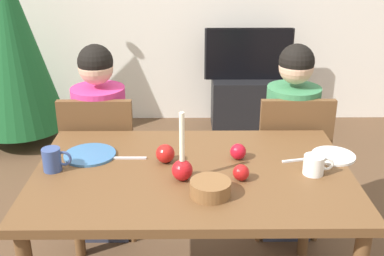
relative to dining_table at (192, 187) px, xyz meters
The scene contains 19 objects.
dining_table is the anchor object (origin of this frame).
chair_left 0.81m from the dining_table, 130.49° to the left, with size 0.40×0.40×0.90m.
chair_right 0.85m from the dining_table, 46.74° to the left, with size 0.40×0.40×0.90m.
person_left_child 0.83m from the dining_table, 129.03° to the left, with size 0.30×0.30×1.17m.
person_right_child 0.86m from the dining_table, 48.22° to the left, with size 0.30×0.30×1.17m.
tv_stand 2.40m from the dining_table, 77.14° to the left, with size 0.64×0.40×0.48m, color black.
tv 2.36m from the dining_table, 77.14° to the left, with size 0.79×0.05×0.46m.
christmas_tree 2.52m from the dining_table, 126.24° to the left, with size 0.79×0.79×1.72m.
candle_centerpiece 0.17m from the dining_table, 117.94° to the right, with size 0.09×0.09×0.31m.
plate_left 0.51m from the dining_table, 162.60° to the left, with size 0.24×0.24×0.01m, color teal.
plate_right 0.68m from the dining_table, 11.04° to the left, with size 0.20×0.20×0.01m, color white.
mug_left 0.63m from the dining_table, behind, with size 0.13×0.08×0.10m.
mug_right 0.54m from the dining_table, ahead, with size 0.13×0.09×0.09m.
fork_left 0.34m from the dining_table, 158.66° to the left, with size 0.18×0.01×0.01m, color silver.
fork_right 0.52m from the dining_table, 10.55° to the left, with size 0.18×0.01×0.01m, color silver.
bowl_walnuts 0.25m from the dining_table, 71.79° to the right, with size 0.17×0.17×0.06m, color brown.
apple_near_candle 0.25m from the dining_table, 23.26° to the right, with size 0.07×0.07×0.07m, color #B11516.
apple_by_left_plate 0.27m from the dining_table, 28.20° to the left, with size 0.07×0.07×0.07m, color red.
apple_by_right_mug 0.19m from the dining_table, 146.20° to the left, with size 0.09×0.09×0.09m, color #AB1815.
Camera 1 is at (-0.02, -1.86, 1.73)m, focal length 44.34 mm.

